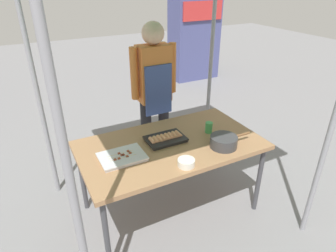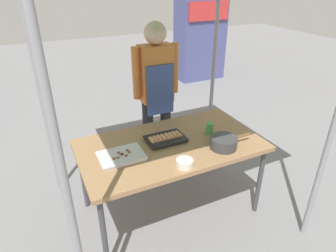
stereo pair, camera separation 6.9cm
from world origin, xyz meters
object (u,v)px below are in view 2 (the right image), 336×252
condiment_bowl (185,163)px  neighbor_stall_left (200,36)px  vendor_woman (156,87)px  cooking_wok (224,142)px  tray_meat_skewers (121,156)px  drink_cup_near_edge (209,128)px  tray_grilled_sausages (165,139)px  stall_table (170,148)px

condiment_bowl → neighbor_stall_left: neighbor_stall_left is taller
vendor_woman → cooking_wok: bearing=100.4°
cooking_wok → tray_meat_skewers: bearing=165.1°
condiment_bowl → neighbor_stall_left: (2.43, 3.82, 0.12)m
drink_cup_near_edge → cooking_wok: bearing=-96.5°
tray_grilled_sausages → cooking_wok: (0.40, -0.32, 0.03)m
stall_table → vendor_woman: 0.83m
tray_meat_skewers → drink_cup_near_edge: drink_cup_near_edge is taller
tray_meat_skewers → drink_cup_near_edge: 0.88m
stall_table → neighbor_stall_left: 4.21m
condiment_bowl → drink_cup_near_edge: drink_cup_near_edge is taller
drink_cup_near_edge → vendor_woman: bearing=106.4°
tray_grilled_sausages → tray_meat_skewers: bearing=-167.7°
tray_grilled_sausages → vendor_woman: (0.22, 0.69, 0.23)m
neighbor_stall_left → tray_grilled_sausages: bearing=-125.2°
stall_table → vendor_woman: (0.20, 0.75, 0.30)m
tray_grilled_sausages → vendor_woman: vendor_woman is taller
stall_table → drink_cup_near_edge: bearing=2.2°
drink_cup_near_edge → neighbor_stall_left: (1.97, 3.45, 0.09)m
cooking_wok → neighbor_stall_left: (2.00, 3.72, 0.09)m
condiment_bowl → drink_cup_near_edge: 0.59m
cooking_wok → vendor_woman: vendor_woman is taller
condiment_bowl → tray_meat_skewers: bearing=142.0°
drink_cup_near_edge → neighbor_stall_left: size_ratio=0.06×
tray_grilled_sausages → vendor_woman: 0.76m
neighbor_stall_left → stall_table: bearing=-124.5°
cooking_wok → neighbor_stall_left: neighbor_stall_left is taller
stall_table → cooking_wok: size_ratio=4.05×
tray_meat_skewers → condiment_bowl: size_ratio=2.68×
tray_meat_skewers → neighbor_stall_left: (2.85, 3.50, 0.13)m
stall_table → drink_cup_near_edge: (0.41, 0.02, 0.10)m
stall_table → tray_meat_skewers: 0.47m
vendor_woman → stall_table: bearing=75.3°
drink_cup_near_edge → condiment_bowl: bearing=-141.2°
neighbor_stall_left → vendor_woman: bearing=-128.9°
stall_table → tray_meat_skewers: size_ratio=4.38×
cooking_wok → neighbor_stall_left: size_ratio=0.22×
stall_table → neighbor_stall_left: size_ratio=0.90×
tray_grilled_sausages → drink_cup_near_edge: bearing=-6.1°
drink_cup_near_edge → neighbor_stall_left: bearing=60.3°
condiment_bowl → vendor_woman: size_ratio=0.08×
cooking_wok → vendor_woman: 1.05m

